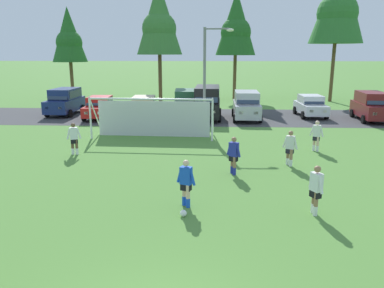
{
  "coord_description": "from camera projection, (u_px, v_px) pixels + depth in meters",
  "views": [
    {
      "loc": [
        0.97,
        -5.73,
        5.13
      ],
      "look_at": [
        0.29,
        9.93,
        1.28
      ],
      "focal_mm": 35.15,
      "sensor_mm": 36.0,
      "label": 1
    }
  ],
  "objects": [
    {
      "name": "ground_plane",
      "position": [
        191.0,
        144.0,
        21.38
      ],
      "size": [
        400.0,
        400.0,
        0.0
      ],
      "primitive_type": "plane",
      "color": "#518438"
    },
    {
      "name": "parking_lot_strip",
      "position": [
        196.0,
        117.0,
        30.55
      ],
      "size": [
        52.0,
        8.4,
        0.01
      ],
      "primitive_type": "cube",
      "color": "#3D3D3F",
      "rests_on": "ground"
    },
    {
      "name": "soccer_ball",
      "position": [
        183.0,
        213.0,
        12.01
      ],
      "size": [
        0.22,
        0.22,
        0.22
      ],
      "color": "white",
      "rests_on": "ground"
    },
    {
      "name": "soccer_goal",
      "position": [
        153.0,
        116.0,
        22.99
      ],
      "size": [
        7.49,
        2.25,
        2.57
      ],
      "color": "white",
      "rests_on": "ground"
    },
    {
      "name": "player_striker_near",
      "position": [
        290.0,
        148.0,
        17.25
      ],
      "size": [
        0.66,
        0.48,
        1.64
      ],
      "color": "#936B4C",
      "rests_on": "ground"
    },
    {
      "name": "player_midfield_center",
      "position": [
        74.0,
        139.0,
        19.14
      ],
      "size": [
        0.73,
        0.37,
        1.64
      ],
      "color": "brown",
      "rests_on": "ground"
    },
    {
      "name": "player_defender_far",
      "position": [
        316.0,
        190.0,
        12.02
      ],
      "size": [
        0.38,
        0.73,
        1.64
      ],
      "color": "#936B4C",
      "rests_on": "ground"
    },
    {
      "name": "player_winger_left",
      "position": [
        316.0,
        136.0,
        19.76
      ],
      "size": [
        0.67,
        0.45,
        1.64
      ],
      "color": "beige",
      "rests_on": "ground"
    },
    {
      "name": "player_winger_right",
      "position": [
        234.0,
        156.0,
        16.03
      ],
      "size": [
        0.61,
        0.55,
        1.64
      ],
      "color": "#936B4C",
      "rests_on": "ground"
    },
    {
      "name": "player_trailing_back",
      "position": [
        186.0,
        183.0,
        12.64
      ],
      "size": [
        0.68,
        0.42,
        1.64
      ],
      "color": "beige",
      "rests_on": "ground"
    },
    {
      "name": "parked_car_slot_far_left",
      "position": [
        65.0,
        101.0,
        31.44
      ],
      "size": [
        2.23,
        4.65,
        2.16
      ],
      "color": "navy",
      "rests_on": "ground"
    },
    {
      "name": "parked_car_slot_left",
      "position": [
        100.0,
        107.0,
        29.64
      ],
      "size": [
        2.16,
        4.26,
        1.72
      ],
      "color": "red",
      "rests_on": "ground"
    },
    {
      "name": "parked_car_slot_center_left",
      "position": [
        144.0,
        107.0,
        29.76
      ],
      "size": [
        2.2,
        4.29,
        1.72
      ],
      "color": "tan",
      "rests_on": "ground"
    },
    {
      "name": "parked_car_slot_center",
      "position": [
        186.0,
        103.0,
        30.26
      ],
      "size": [
        2.33,
        4.7,
        2.16
      ],
      "color": "#194C2D",
      "rests_on": "ground"
    },
    {
      "name": "parked_car_slot_center_right",
      "position": [
        207.0,
        102.0,
        29.33
      ],
      "size": [
        2.31,
        4.86,
        2.52
      ],
      "color": "black",
      "rests_on": "ground"
    },
    {
      "name": "parked_car_slot_right",
      "position": [
        247.0,
        105.0,
        29.09
      ],
      "size": [
        2.23,
        4.65,
        2.16
      ],
      "color": "#B2B2BC",
      "rests_on": "ground"
    },
    {
      "name": "parked_car_slot_far_right",
      "position": [
        311.0,
        106.0,
        30.47
      ],
      "size": [
        2.11,
        4.24,
        1.72
      ],
      "color": "silver",
      "rests_on": "ground"
    },
    {
      "name": "parked_car_slot_end",
      "position": [
        372.0,
        106.0,
        28.65
      ],
      "size": [
        2.39,
        4.73,
        2.16
      ],
      "color": "maroon",
      "rests_on": "ground"
    },
    {
      "name": "tree_left_edge",
      "position": [
        69.0,
        36.0,
        40.0
      ],
      "size": [
        3.67,
        3.67,
        9.78
      ],
      "color": "brown",
      "rests_on": "ground"
    },
    {
      "name": "tree_mid_left",
      "position": [
        159.0,
        20.0,
        35.83
      ],
      "size": [
        4.39,
        4.39,
        11.71
      ],
      "color": "brown",
      "rests_on": "ground"
    },
    {
      "name": "tree_center_back",
      "position": [
        236.0,
        25.0,
        39.97
      ],
      "size": [
        4.31,
        4.31,
        11.49
      ],
      "color": "brown",
      "rests_on": "ground"
    },
    {
      "name": "tree_mid_right",
      "position": [
        338.0,
        3.0,
        37.56
      ],
      "size": [
        5.38,
        5.38,
        14.34
      ],
      "color": "brown",
      "rests_on": "ground"
    },
    {
      "name": "street_lamp",
      "position": [
        207.0,
        78.0,
        24.55
      ],
      "size": [
        2.0,
        0.32,
        6.65
      ],
      "color": "slate",
      "rests_on": "ground"
    }
  ]
}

